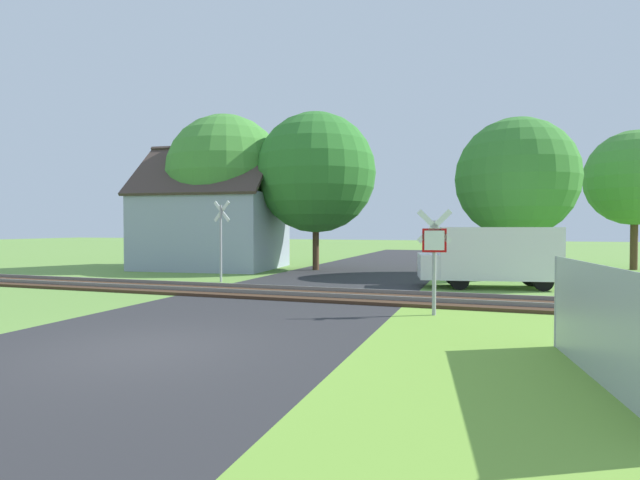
# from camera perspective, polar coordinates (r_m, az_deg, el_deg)

# --- Properties ---
(ground_plane) EXTENTS (160.00, 160.00, 0.00)m
(ground_plane) POSITION_cam_1_polar(r_m,az_deg,el_deg) (9.84, -19.64, -11.75)
(ground_plane) COLOR #6B9942
(road_asphalt) EXTENTS (7.37, 80.00, 0.01)m
(road_asphalt) POSITION_cam_1_polar(r_m,az_deg,el_deg) (11.44, -13.33, -9.83)
(road_asphalt) COLOR #2D2D30
(road_asphalt) RESTS_ON ground
(grass_verge) EXTENTS (6.00, 20.00, 0.01)m
(grass_verge) POSITION_cam_1_polar(r_m,az_deg,el_deg) (6.00, 26.01, -20.51)
(grass_verge) COLOR #75A83B
(grass_verge) RESTS_ON ground
(rail_track) EXTENTS (60.00, 2.60, 0.22)m
(rail_track) POSITION_cam_1_polar(r_m,az_deg,el_deg) (16.45, -2.78, -6.15)
(rail_track) COLOR #422D1E
(rail_track) RESTS_ON ground
(stop_sign_near) EXTENTS (0.87, 0.18, 2.70)m
(stop_sign_near) POSITION_cam_1_polar(r_m,az_deg,el_deg) (12.92, 12.93, -1.33)
(stop_sign_near) COLOR #9E9EA5
(stop_sign_near) RESTS_ON ground
(crossing_sign_far) EXTENTS (0.86, 0.25, 3.33)m
(crossing_sign_far) POSITION_cam_1_polar(r_m,az_deg,el_deg) (20.67, -11.24, 0.56)
(crossing_sign_far) COLOR #9E9EA5
(crossing_sign_far) RESTS_ON ground
(house) EXTENTS (7.89, 7.07, 6.77)m
(house) POSITION_cam_1_polar(r_m,az_deg,el_deg) (27.95, -12.12, 1.34)
(house) COLOR #99A3B7
(house) RESTS_ON ground
(tree_center) EXTENTS (6.25, 6.25, 8.21)m
(tree_center) POSITION_cam_1_polar(r_m,az_deg,el_deg) (26.25, -0.49, 7.68)
(tree_center) COLOR #513823
(tree_center) RESTS_ON ground
(tree_far) EXTENTS (4.97, 4.97, 7.32)m
(tree_far) POSITION_cam_1_polar(r_m,az_deg,el_deg) (31.07, 32.32, 6.01)
(tree_far) COLOR #513823
(tree_far) RESTS_ON ground
(tree_right) EXTENTS (5.56, 5.56, 7.30)m
(tree_right) POSITION_cam_1_polar(r_m,az_deg,el_deg) (24.98, 21.55, 6.59)
(tree_right) COLOR #513823
(tree_right) RESTS_ON ground
(tree_left) EXTENTS (6.52, 6.52, 8.42)m
(tree_left) POSITION_cam_1_polar(r_m,az_deg,el_deg) (28.22, -10.73, 7.37)
(tree_left) COLOR #513823
(tree_left) RESTS_ON ground
(mail_truck) EXTENTS (5.16, 2.76, 2.24)m
(mail_truck) POSITION_cam_1_polar(r_m,az_deg,el_deg) (19.44, 19.00, -1.56)
(mail_truck) COLOR white
(mail_truck) RESTS_ON ground
(fence_panel) EXTENTS (0.70, 4.64, 1.70)m
(fence_panel) POSITION_cam_1_polar(r_m,az_deg,el_deg) (8.15, 29.57, -8.51)
(fence_panel) COLOR #9E9EA5
(fence_panel) RESTS_ON ground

